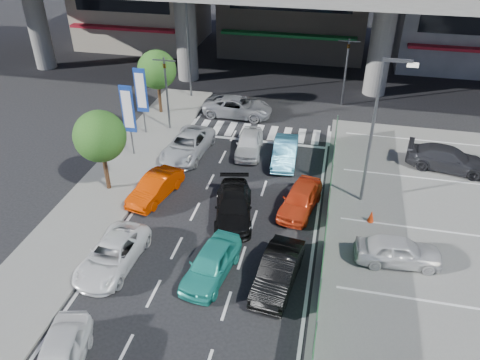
% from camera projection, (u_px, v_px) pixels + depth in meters
% --- Properties ---
extents(ground, '(120.00, 120.00, 0.00)m').
position_uv_depth(ground, '(209.00, 253.00, 22.11)').
color(ground, black).
rests_on(ground, ground).
extents(parking_lot, '(12.00, 28.00, 0.06)m').
position_uv_depth(parking_lot, '(448.00, 258.00, 21.75)').
color(parking_lot, slate).
rests_on(parking_lot, ground).
extents(sidewalk_left, '(4.00, 30.00, 0.12)m').
position_uv_depth(sidewalk_left, '(109.00, 188.00, 26.64)').
color(sidewalk_left, slate).
rests_on(sidewalk_left, ground).
extents(fence_run, '(0.16, 22.00, 1.80)m').
position_uv_depth(fence_run, '(325.00, 240.00, 21.49)').
color(fence_run, '#1C5228').
rests_on(fence_run, ground).
extents(traffic_light_left, '(1.60, 1.24, 5.20)m').
position_uv_depth(traffic_light_left, '(165.00, 76.00, 30.98)').
color(traffic_light_left, '#595B60').
rests_on(traffic_light_left, ground).
extents(traffic_light_right, '(1.60, 1.24, 5.20)m').
position_uv_depth(traffic_light_right, '(347.00, 56.00, 34.62)').
color(traffic_light_right, '#595B60').
rests_on(traffic_light_right, ground).
extents(street_lamp_right, '(1.65, 0.22, 8.00)m').
position_uv_depth(street_lamp_right, '(377.00, 122.00, 23.18)').
color(street_lamp_right, '#595B60').
rests_on(street_lamp_right, ground).
extents(street_lamp_left, '(1.65, 0.22, 8.00)m').
position_uv_depth(street_lamp_left, '(190.00, 38.00, 35.49)').
color(street_lamp_left, '#595B60').
rests_on(street_lamp_left, ground).
extents(signboard_near, '(0.80, 0.14, 4.70)m').
position_uv_depth(signboard_near, '(128.00, 111.00, 28.34)').
color(signboard_near, '#595B60').
rests_on(signboard_near, ground).
extents(signboard_far, '(0.80, 0.14, 4.70)m').
position_uv_depth(signboard_far, '(141.00, 92.00, 30.88)').
color(signboard_far, '#595B60').
rests_on(signboard_far, ground).
extents(tree_near, '(2.80, 2.80, 4.80)m').
position_uv_depth(tree_near, '(100.00, 136.00, 24.85)').
color(tree_near, '#382314').
rests_on(tree_near, ground).
extents(tree_far, '(2.80, 2.80, 4.80)m').
position_uv_depth(tree_far, '(157.00, 70.00, 33.63)').
color(tree_far, '#382314').
rests_on(tree_far, ground).
extents(van_white_back_left, '(2.53, 4.32, 1.38)m').
position_uv_depth(van_white_back_left, '(59.00, 360.00, 16.37)').
color(van_white_back_left, white).
rests_on(van_white_back_left, ground).
extents(sedan_white_mid_left, '(2.28, 4.57, 1.24)m').
position_uv_depth(sedan_white_mid_left, '(112.00, 255.00, 21.07)').
color(sedan_white_mid_left, white).
rests_on(sedan_white_mid_left, ground).
extents(taxi_teal_mid, '(2.25, 4.26, 1.38)m').
position_uv_depth(taxi_teal_mid, '(211.00, 263.00, 20.52)').
color(taxi_teal_mid, teal).
rests_on(taxi_teal_mid, ground).
extents(hatch_black_mid_right, '(1.95, 4.33, 1.38)m').
position_uv_depth(hatch_black_mid_right, '(278.00, 271.00, 20.08)').
color(hatch_black_mid_right, black).
rests_on(hatch_black_mid_right, ground).
extents(taxi_orange_left, '(2.22, 4.16, 1.30)m').
position_uv_depth(taxi_orange_left, '(155.00, 187.00, 25.67)').
color(taxi_orange_left, '#BD2E00').
rests_on(taxi_orange_left, ground).
extents(sedan_black_mid, '(2.78, 4.90, 1.34)m').
position_uv_depth(sedan_black_mid, '(234.00, 206.00, 24.16)').
color(sedan_black_mid, black).
rests_on(sedan_black_mid, ground).
extents(taxi_orange_right, '(2.36, 4.24, 1.36)m').
position_uv_depth(taxi_orange_right, '(300.00, 199.00, 24.68)').
color(taxi_orange_right, red).
rests_on(taxi_orange_right, ground).
extents(wagon_silver_front_left, '(2.65, 5.12, 1.38)m').
position_uv_depth(wagon_silver_front_left, '(188.00, 145.00, 29.68)').
color(wagon_silver_front_left, '#B7BABF').
rests_on(wagon_silver_front_left, ground).
extents(sedan_white_front_mid, '(1.87, 4.02, 1.33)m').
position_uv_depth(sedan_white_front_mid, '(249.00, 143.00, 29.97)').
color(sedan_white_front_mid, silver).
rests_on(sedan_white_front_mid, ground).
extents(kei_truck_front_right, '(1.62, 4.12, 1.34)m').
position_uv_depth(kei_truck_front_right, '(285.00, 152.00, 28.98)').
color(kei_truck_front_right, '#49A3C9').
rests_on(kei_truck_front_right, ground).
extents(crossing_wagon_silver, '(5.16, 2.43, 1.42)m').
position_uv_depth(crossing_wagon_silver, '(238.00, 107.00, 34.69)').
color(crossing_wagon_silver, '#919298').
rests_on(crossing_wagon_silver, ground).
extents(parked_sedan_white, '(4.01, 1.90, 1.33)m').
position_uv_depth(parked_sedan_white, '(398.00, 251.00, 21.15)').
color(parked_sedan_white, silver).
rests_on(parked_sedan_white, parking_lot).
extents(parked_sedan_dgrey, '(5.06, 2.77, 1.39)m').
position_uv_depth(parked_sedan_dgrey, '(448.00, 159.00, 28.11)').
color(parked_sedan_dgrey, '#2B2B30').
rests_on(parked_sedan_dgrey, parking_lot).
extents(traffic_cone, '(0.43, 0.43, 0.66)m').
position_uv_depth(traffic_cone, '(371.00, 216.00, 23.89)').
color(traffic_cone, red).
rests_on(traffic_cone, parking_lot).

